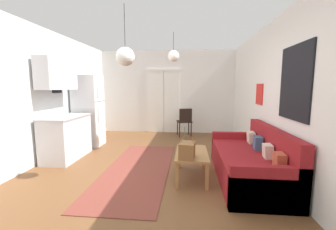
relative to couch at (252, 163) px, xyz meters
name	(u,v)px	position (x,y,z in m)	size (l,w,h in m)	color
ground_plane	(144,182)	(-1.77, -0.16, -0.33)	(4.96, 8.14, 0.10)	brown
wall_back	(167,92)	(-1.78, 3.65, 1.06)	(4.56, 0.13, 2.69)	white
wall_right	(291,98)	(0.46, -0.16, 1.07)	(0.12, 7.74, 2.69)	white
wall_left	(12,97)	(-4.00, -0.16, 1.07)	(0.12, 7.74, 2.69)	silver
area_rug	(138,169)	(-1.97, 0.24, -0.27)	(1.14, 3.05, 0.01)	brown
couch	(252,163)	(0.00, 0.00, 0.00)	(0.92, 2.04, 0.86)	maroon
coffee_table	(192,156)	(-0.99, -0.04, 0.10)	(0.52, 0.93, 0.44)	#A87542
bamboo_vase	(184,144)	(-1.11, 0.12, 0.25)	(0.08, 0.08, 0.39)	#2D2D33
handbag	(187,150)	(-1.06, -0.35, 0.29)	(0.26, 0.32, 0.35)	brown
refrigerator	(89,111)	(-3.59, 1.74, 0.62)	(0.64, 0.61, 1.80)	white
kitchen_counter	(64,121)	(-3.64, 0.72, 0.52)	(0.59, 1.15, 2.09)	silver
accent_chair	(185,120)	(-1.17, 3.01, 0.22)	(0.50, 0.49, 0.87)	black
pendant_lamp_near	(125,57)	(-1.98, -0.35, 1.67)	(0.27, 0.27, 0.88)	black
pendant_lamp_far	(173,56)	(-1.40, 1.35, 1.91)	(0.25, 0.25, 0.63)	black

